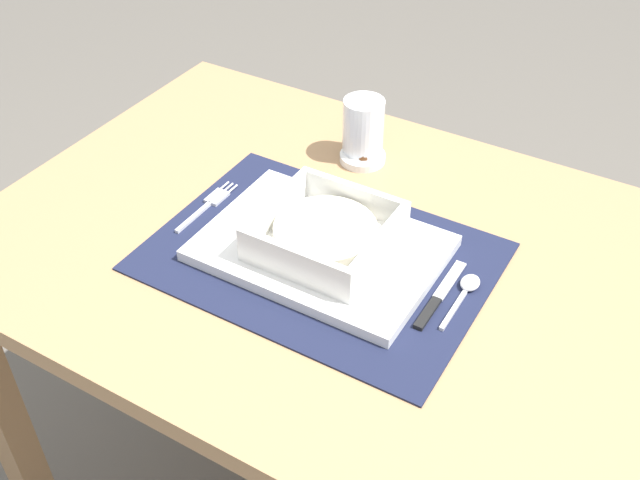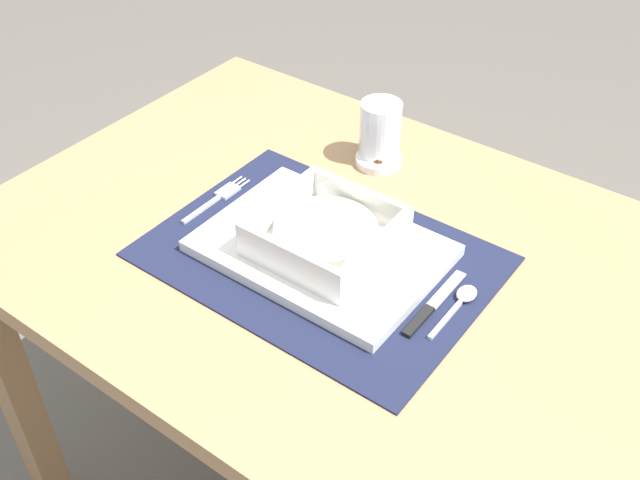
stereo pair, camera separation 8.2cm
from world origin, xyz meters
name	(u,v)px [view 2 (the right image)]	position (x,y,z in m)	size (l,w,h in m)	color
dining_table	(330,298)	(0.00, 0.00, 0.60)	(0.96, 0.69, 0.71)	#A37A51
placemat	(320,256)	(0.01, -0.03, 0.71)	(0.44, 0.32, 0.00)	#191E38
serving_plate	(321,248)	(0.01, -0.03, 0.72)	(0.31, 0.22, 0.02)	white
porridge_bowl	(326,235)	(0.01, -0.03, 0.75)	(0.16, 0.16, 0.05)	white
fork	(221,196)	(-0.19, -0.02, 0.71)	(0.02, 0.13, 0.00)	silver
spoon	(463,299)	(0.20, 0.00, 0.72)	(0.02, 0.11, 0.01)	silver
butter_knife	(431,307)	(0.18, -0.03, 0.72)	(0.01, 0.14, 0.01)	black
bread_knife	(403,311)	(0.15, -0.06, 0.72)	(0.01, 0.14, 0.01)	#59331E
drinking_glass	(380,135)	(-0.06, 0.21, 0.75)	(0.06, 0.06, 0.10)	white
condiment_saucer	(378,158)	(-0.05, 0.20, 0.72)	(0.07, 0.07, 0.04)	white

